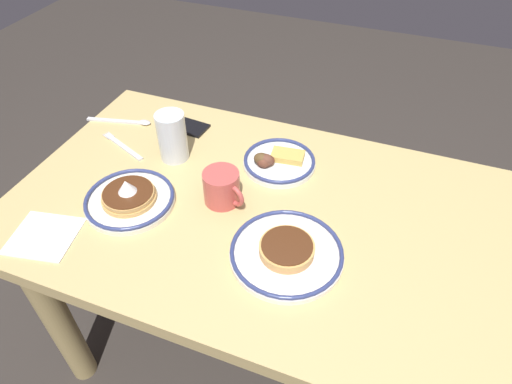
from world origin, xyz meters
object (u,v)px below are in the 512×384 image
at_px(plate_center_pancakes, 129,198).
at_px(paper_napkin, 44,236).
at_px(tea_spoon, 128,122).
at_px(plate_far_companion, 287,252).
at_px(coffee_mug, 222,187).
at_px(fork_near, 123,146).
at_px(plate_near_main, 277,161).
at_px(cell_phone, 185,126).
at_px(drinking_glass, 173,139).

distance_m(plate_center_pancakes, paper_napkin, 0.22).
bearing_deg(tea_spoon, plate_center_pancakes, 123.76).
bearing_deg(paper_napkin, plate_far_companion, -165.27).
xyz_separation_m(coffee_mug, tea_spoon, (0.43, -0.22, -0.04)).
bearing_deg(fork_near, paper_napkin, 93.65).
relative_size(coffee_mug, paper_napkin, 0.80).
relative_size(plate_near_main, plate_far_companion, 0.78).
bearing_deg(cell_phone, plate_near_main, 172.25).
xyz_separation_m(plate_far_companion, fork_near, (0.58, -0.22, -0.01)).
bearing_deg(plate_far_companion, cell_phone, -39.88).
distance_m(coffee_mug, paper_napkin, 0.44).
relative_size(drinking_glass, paper_napkin, 0.95).
relative_size(plate_far_companion, tea_spoon, 1.26).
height_order(coffee_mug, cell_phone, coffee_mug).
distance_m(drinking_glass, fork_near, 0.18).
relative_size(plate_center_pancakes, drinking_glass, 1.61).
height_order(plate_near_main, drinking_glass, drinking_glass).
bearing_deg(plate_far_companion, fork_near, -20.94).
xyz_separation_m(coffee_mug, drinking_glass, (0.20, -0.12, 0.02)).
distance_m(plate_far_companion, drinking_glass, 0.48).
xyz_separation_m(cell_phone, tea_spoon, (0.18, 0.04, 0.00)).
bearing_deg(plate_near_main, tea_spoon, -3.91).
xyz_separation_m(plate_center_pancakes, fork_near, (0.15, -0.20, -0.01)).
height_order(plate_center_pancakes, plate_far_companion, plate_center_pancakes).
distance_m(plate_near_main, cell_phone, 0.34).
xyz_separation_m(plate_center_pancakes, drinking_glass, (-0.02, -0.21, 0.05)).
xyz_separation_m(drinking_glass, paper_napkin, (0.15, 0.38, -0.06)).
relative_size(plate_near_main, drinking_glass, 1.42).
relative_size(cell_phone, fork_near, 0.82).
bearing_deg(paper_napkin, tea_spoon, -80.73).
distance_m(plate_center_pancakes, coffee_mug, 0.24).
xyz_separation_m(plate_far_companion, cell_phone, (0.46, -0.38, -0.01)).
bearing_deg(coffee_mug, fork_near, -15.67).
bearing_deg(plate_center_pancakes, tea_spoon, -56.24).
height_order(plate_near_main, fork_near, plate_near_main).
xyz_separation_m(plate_far_companion, coffee_mug, (0.21, -0.12, 0.03)).
bearing_deg(plate_far_companion, tea_spoon, -27.89).
height_order(cell_phone, paper_napkin, cell_phone).
relative_size(plate_center_pancakes, tea_spoon, 1.11).
bearing_deg(plate_near_main, coffee_mug, 65.04).
xyz_separation_m(plate_far_companion, tea_spoon, (0.64, -0.34, -0.01)).
distance_m(plate_near_main, tea_spoon, 0.51).
height_order(drinking_glass, tea_spoon, drinking_glass).
bearing_deg(plate_far_companion, plate_near_main, -67.63).
relative_size(plate_near_main, coffee_mug, 1.69).
bearing_deg(cell_phone, tea_spoon, 19.59).
relative_size(paper_napkin, tea_spoon, 0.73).
distance_m(cell_phone, fork_near, 0.20).
xyz_separation_m(plate_near_main, plate_center_pancakes, (0.30, 0.28, 0.00)).
height_order(plate_near_main, plate_center_pancakes, plate_center_pancakes).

